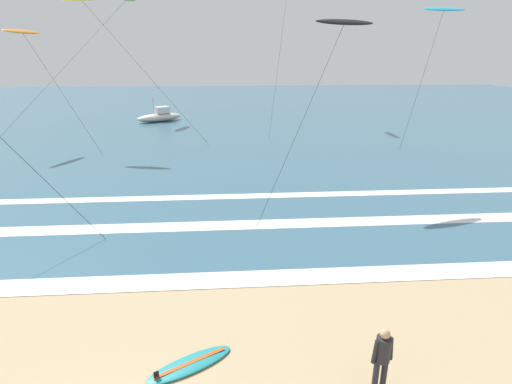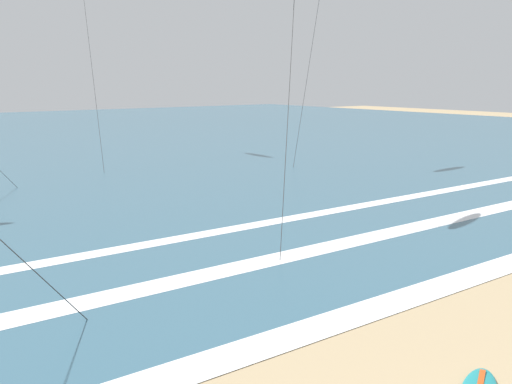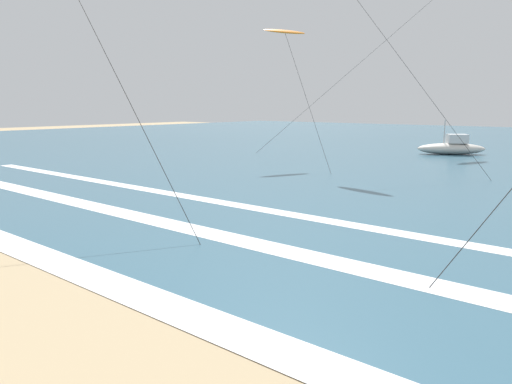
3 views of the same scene
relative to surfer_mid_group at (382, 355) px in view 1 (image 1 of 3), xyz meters
name	(u,v)px [view 1 (image 1 of 3)]	position (x,y,z in m)	size (l,w,h in m)	color
ocean_surface	(212,108)	(-5.30, 49.30, -0.95)	(140.00, 90.00, 0.01)	#386075
wave_foam_shoreline	(109,284)	(-7.05, 4.70, -0.94)	(54.35, 0.99, 0.01)	white
wave_foam_mid_break	(195,226)	(-4.63, 9.04, -0.94)	(55.49, 0.97, 0.01)	white
wave_foam_outer_break	(173,198)	(-6.04, 12.71, -0.94)	(49.82, 0.74, 0.01)	white
surfer_mid_group	(382,355)	(0.00, 0.00, 0.00)	(0.52, 0.32, 1.60)	#232328
surfboard_near_water	(190,364)	(-4.15, 1.02, -0.91)	(2.13, 1.53, 0.25)	teal
kite_cyan_high_left	(444,10)	(12.38, 22.98, 9.07)	(3.74, 0.95, 10.29)	#23A8C6
kite_black_mid_center	(345,23)	(2.63, 13.79, 7.48)	(6.32, 5.76, 8.70)	black
kite_yellow_far_left	(82,0)	(-13.41, 25.34, 9.76)	(10.35, 1.51, 11.00)	yellow
kite_lime_distant_high	(126,0)	(-13.76, 40.95, 11.71)	(10.71, 13.38, 13.01)	#70C628
kite_orange_distant_low	(22,32)	(-18.17, 25.80, 7.64)	(6.75, 4.93, 8.86)	orange
offshore_boat	(160,116)	(-10.76, 38.25, -0.40)	(5.26, 4.32, 2.70)	beige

